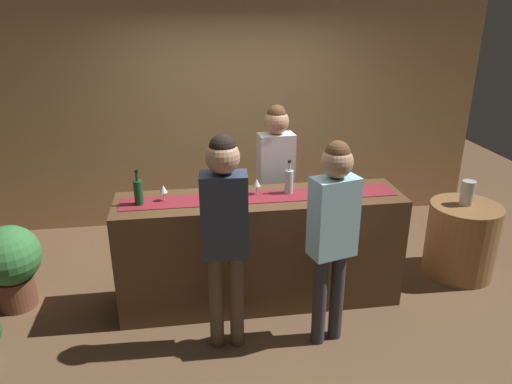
{
  "coord_description": "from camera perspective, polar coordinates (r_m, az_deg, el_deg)",
  "views": [
    {
      "loc": [
        -0.61,
        -3.76,
        2.57
      ],
      "look_at": [
        -0.04,
        0.0,
        1.07
      ],
      "focal_mm": 33.73,
      "sensor_mm": 36.0,
      "label": 1
    }
  ],
  "objects": [
    {
      "name": "wine_glass_near_customer",
      "position": [
        4.06,
        -10.94,
        0.3
      ],
      "size": [
        0.07,
        0.07,
        0.14
      ],
      "color": "silver",
      "rests_on": "bar_counter"
    },
    {
      "name": "wine_bottle_clear",
      "position": [
        4.16,
        3.93,
        1.29
      ],
      "size": [
        0.07,
        0.07,
        0.3
      ],
      "color": "#B2C6C1",
      "rests_on": "bar_counter"
    },
    {
      "name": "wine_glass_far_end",
      "position": [
        4.23,
        10.57,
        1.22
      ],
      "size": [
        0.07,
        0.07,
        0.14
      ],
      "color": "silver",
      "rests_on": "bar_counter"
    },
    {
      "name": "counter_runner_cloth",
      "position": [
        4.11,
        0.54,
        -0.58
      ],
      "size": [
        2.35,
        0.28,
        0.01
      ],
      "primitive_type": "cube",
      "color": "maroon",
      "rests_on": "bar_counter"
    },
    {
      "name": "round_side_table",
      "position": [
        5.23,
        23.16,
        -5.21
      ],
      "size": [
        0.68,
        0.68,
        0.74
      ],
      "primitive_type": "cylinder",
      "color": "olive",
      "rests_on": "ground"
    },
    {
      "name": "customer_sipping",
      "position": [
        3.63,
        9.12,
        -3.8
      ],
      "size": [
        0.38,
        0.28,
        1.67
      ],
      "rotation": [
        0.0,
        0.0,
        0.26
      ],
      "color": "#33333D",
      "rests_on": "ground"
    },
    {
      "name": "bartender",
      "position": [
        4.67,
        2.36,
        2.51
      ],
      "size": [
        0.36,
        0.24,
        1.69
      ],
      "rotation": [
        0.0,
        0.0,
        3.22
      ],
      "color": "#26262B",
      "rests_on": "ground"
    },
    {
      "name": "potted_plant_tall",
      "position": [
        4.77,
        -27.08,
        -7.38
      ],
      "size": [
        0.53,
        0.53,
        0.78
      ],
      "color": "brown",
      "rests_on": "ground"
    },
    {
      "name": "wine_bottle_green",
      "position": [
        4.03,
        -13.78,
        0.01
      ],
      "size": [
        0.07,
        0.07,
        0.3
      ],
      "color": "#194723",
      "rests_on": "bar_counter"
    },
    {
      "name": "ground_plane",
      "position": [
        4.59,
        0.49,
        -12.47
      ],
      "size": [
        10.0,
        10.0,
        0.0
      ],
      "primitive_type": "plane",
      "color": "brown"
    },
    {
      "name": "vase_on_side_table",
      "position": [
        5.06,
        23.79,
        -0.08
      ],
      "size": [
        0.13,
        0.13,
        0.24
      ],
      "primitive_type": "cylinder",
      "color": "#B7B2A8",
      "rests_on": "round_side_table"
    },
    {
      "name": "wine_glass_mid_counter",
      "position": [
        4.13,
        0.08,
        1.07
      ],
      "size": [
        0.07,
        0.07,
        0.14
      ],
      "color": "silver",
      "rests_on": "bar_counter"
    },
    {
      "name": "back_wall",
      "position": [
        5.8,
        -2.46,
        10.39
      ],
      "size": [
        6.0,
        0.12,
        2.9
      ],
      "primitive_type": "cube",
      "color": "tan",
      "rests_on": "ground"
    },
    {
      "name": "bar_counter",
      "position": [
        4.33,
        0.52,
        -6.88
      ],
      "size": [
        2.48,
        0.6,
        1.02
      ],
      "primitive_type": "cube",
      "color": "#543821",
      "rests_on": "ground"
    },
    {
      "name": "customer_browsing",
      "position": [
        3.51,
        -3.77,
        -3.58
      ],
      "size": [
        0.35,
        0.24,
        1.74
      ],
      "rotation": [
        0.0,
        0.0,
        -0.07
      ],
      "color": "brown",
      "rests_on": "ground"
    }
  ]
}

